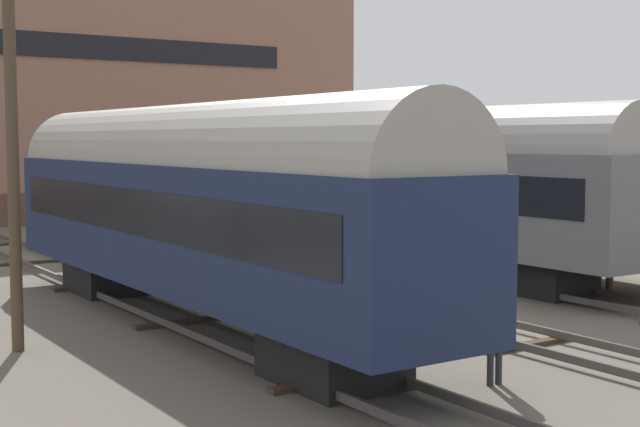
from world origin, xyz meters
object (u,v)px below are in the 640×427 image
train_car_navy (193,200)px  train_car_grey (407,178)px  bench (597,231)px  utility_pole (12,128)px

train_car_navy → train_car_grey: train_car_grey is taller
train_car_navy → bench: bearing=-4.9°
train_car_navy → bench: train_car_navy is taller
bench → utility_pole: size_ratio=0.16×
train_car_navy → bench: 12.57m
train_car_grey → bench: train_car_grey is taller
train_car_grey → utility_pole: 14.74m
train_car_navy → bench: (12.45, -1.07, -1.32)m
bench → utility_pole: utility_pole is taller
train_car_navy → utility_pole: (-3.98, -0.14, 1.58)m
bench → train_car_grey: bearing=114.2°
train_car_navy → train_car_grey: 10.92m
train_car_navy → utility_pole: 4.29m
bench → utility_pole: (-16.44, 0.93, 2.90)m
train_car_grey → bench: (2.56, -5.68, -1.42)m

